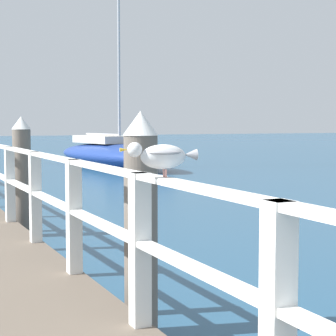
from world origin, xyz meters
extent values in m
cube|color=silver|center=(1.14, 2.35, 0.94)|extent=(0.12, 0.12, 1.03)
cube|color=silver|center=(1.14, 3.91, 0.94)|extent=(0.12, 0.12, 1.03)
cube|color=silver|center=(1.14, 5.46, 0.94)|extent=(0.12, 0.12, 1.03)
cube|color=silver|center=(1.14, 7.02, 0.94)|extent=(0.12, 0.12, 1.03)
cube|color=silver|center=(1.14, 8.57, 0.94)|extent=(0.12, 0.12, 1.03)
cylinder|color=#6B6056|center=(1.52, 4.80, 0.84)|extent=(0.28, 0.28, 1.68)
cone|color=white|center=(1.52, 4.80, 1.78)|extent=(0.29, 0.29, 0.20)
cylinder|color=#6B6056|center=(1.52, 9.62, 0.84)|extent=(0.28, 0.28, 1.68)
cone|color=white|center=(1.52, 9.62, 1.78)|extent=(0.29, 0.29, 0.20)
ellipsoid|color=white|center=(1.14, 3.54, 1.58)|extent=(0.30, 0.18, 0.15)
sphere|color=white|center=(0.97, 3.57, 1.63)|extent=(0.09, 0.09, 0.09)
cone|color=gold|center=(0.90, 3.58, 1.63)|extent=(0.05, 0.03, 0.02)
cone|color=#939399|center=(1.31, 3.50, 1.59)|extent=(0.09, 0.08, 0.07)
ellipsoid|color=#939399|center=(1.14, 3.54, 1.61)|extent=(0.25, 0.21, 0.04)
cylinder|color=tan|center=(1.15, 3.51, 1.48)|extent=(0.01, 0.01, 0.05)
cylinder|color=tan|center=(1.16, 3.56, 1.48)|extent=(0.01, 0.01, 0.05)
ellipsoid|color=navy|center=(7.76, 22.51, 0.47)|extent=(3.64, 8.40, 0.94)
cylinder|color=#B2B2B7|center=(7.83, 22.11, 5.58)|extent=(0.10, 0.10, 9.26)
cylinder|color=#B2B2B7|center=(7.61, 23.51, 1.29)|extent=(0.52, 2.82, 0.08)
cube|color=beige|center=(7.61, 23.47, 1.09)|extent=(1.79, 3.10, 0.30)
camera|label=1|loc=(-0.36, 0.28, 1.79)|focal=63.65mm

